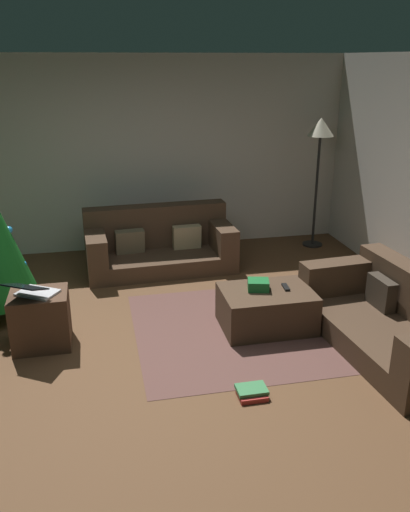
{
  "coord_description": "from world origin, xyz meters",
  "views": [
    {
      "loc": [
        -0.4,
        -4.14,
        2.53
      ],
      "look_at": [
        0.59,
        0.53,
        0.75
      ],
      "focal_mm": 37.29,
      "sensor_mm": 36.0,
      "label": 1
    }
  ],
  "objects_px": {
    "couch_right": "(398,321)",
    "ottoman": "(266,309)",
    "couch_left": "(159,245)",
    "book_stack": "(252,393)",
    "tv_remote": "(286,287)",
    "gift_box": "(258,285)",
    "corner_lamp": "(320,138)",
    "side_table": "(41,320)",
    "laptop": "(33,291)"
  },
  "relations": [
    {
      "from": "gift_box",
      "to": "corner_lamp",
      "type": "distance_m",
      "value": 2.88
    },
    {
      "from": "gift_box",
      "to": "corner_lamp",
      "type": "bearing_deg",
      "value": 55.4
    },
    {
      "from": "couch_left",
      "to": "side_table",
      "type": "relative_size",
      "value": 3.56
    },
    {
      "from": "book_stack",
      "to": "corner_lamp",
      "type": "relative_size",
      "value": 0.13
    },
    {
      "from": "side_table",
      "to": "laptop",
      "type": "xyz_separation_m",
      "value": [
        -0.03,
        -0.05,
        0.32
      ]
    },
    {
      "from": "couch_left",
      "to": "book_stack",
      "type": "relative_size",
      "value": 7.74
    },
    {
      "from": "ottoman",
      "to": "couch_left",
      "type": "bearing_deg",
      "value": 113.94
    },
    {
      "from": "couch_left",
      "to": "couch_right",
      "type": "xyz_separation_m",
      "value": [
        1.89,
        -2.49,
        -0.03
      ]
    },
    {
      "from": "couch_left",
      "to": "couch_right",
      "type": "height_order",
      "value": "couch_left"
    },
    {
      "from": "laptop",
      "to": "side_table",
      "type": "bearing_deg",
      "value": 57.8
    },
    {
      "from": "gift_box",
      "to": "corner_lamp",
      "type": "height_order",
      "value": "corner_lamp"
    },
    {
      "from": "couch_left",
      "to": "laptop",
      "type": "relative_size",
      "value": 3.6
    },
    {
      "from": "book_stack",
      "to": "corner_lamp",
      "type": "height_order",
      "value": "corner_lamp"
    },
    {
      "from": "tv_remote",
      "to": "side_table",
      "type": "bearing_deg",
      "value": -176.25
    },
    {
      "from": "couch_left",
      "to": "corner_lamp",
      "type": "relative_size",
      "value": 1.04
    },
    {
      "from": "laptop",
      "to": "corner_lamp",
      "type": "height_order",
      "value": "corner_lamp"
    },
    {
      "from": "couch_left",
      "to": "tv_remote",
      "type": "height_order",
      "value": "couch_left"
    },
    {
      "from": "ottoman",
      "to": "laptop",
      "type": "distance_m",
      "value": 2.22
    },
    {
      "from": "couch_left",
      "to": "side_table",
      "type": "height_order",
      "value": "couch_left"
    },
    {
      "from": "book_stack",
      "to": "corner_lamp",
      "type": "distance_m",
      "value": 4.14
    },
    {
      "from": "laptop",
      "to": "couch_right",
      "type": "bearing_deg",
      "value": -11.52
    },
    {
      "from": "ottoman",
      "to": "book_stack",
      "type": "xyz_separation_m",
      "value": [
        -0.48,
        -1.1,
        -0.16
      ]
    },
    {
      "from": "corner_lamp",
      "to": "book_stack",
      "type": "bearing_deg",
      "value": -119.76
    },
    {
      "from": "ottoman",
      "to": "side_table",
      "type": "height_order",
      "value": "side_table"
    },
    {
      "from": "tv_remote",
      "to": "laptop",
      "type": "relative_size",
      "value": 0.31
    },
    {
      "from": "couch_right",
      "to": "book_stack",
      "type": "bearing_deg",
      "value": 103.08
    },
    {
      "from": "couch_right",
      "to": "corner_lamp",
      "type": "height_order",
      "value": "corner_lamp"
    },
    {
      "from": "laptop",
      "to": "book_stack",
      "type": "bearing_deg",
      "value": -33.79
    },
    {
      "from": "couch_left",
      "to": "book_stack",
      "type": "height_order",
      "value": "couch_left"
    },
    {
      "from": "couch_right",
      "to": "ottoman",
      "type": "relative_size",
      "value": 2.17
    },
    {
      "from": "couch_right",
      "to": "laptop",
      "type": "relative_size",
      "value": 3.72
    },
    {
      "from": "couch_left",
      "to": "book_stack",
      "type": "distance_m",
      "value": 3.01
    },
    {
      "from": "couch_left",
      "to": "corner_lamp",
      "type": "distance_m",
      "value": 2.61
    },
    {
      "from": "side_table",
      "to": "laptop",
      "type": "relative_size",
      "value": 1.01
    },
    {
      "from": "ottoman",
      "to": "book_stack",
      "type": "height_order",
      "value": "ottoman"
    },
    {
      "from": "tv_remote",
      "to": "laptop",
      "type": "height_order",
      "value": "laptop"
    },
    {
      "from": "couch_left",
      "to": "book_stack",
      "type": "xyz_separation_m",
      "value": [
        0.35,
        -2.98,
        -0.26
      ]
    },
    {
      "from": "side_table",
      "to": "book_stack",
      "type": "xyz_separation_m",
      "value": [
        1.68,
        -1.2,
        -0.23
      ]
    },
    {
      "from": "gift_box",
      "to": "laptop",
      "type": "xyz_separation_m",
      "value": [
        -2.11,
        -0.0,
        0.14
      ]
    },
    {
      "from": "couch_right",
      "to": "ottoman",
      "type": "height_order",
      "value": "couch_right"
    },
    {
      "from": "couch_left",
      "to": "couch_right",
      "type": "distance_m",
      "value": 3.13
    },
    {
      "from": "gift_box",
      "to": "corner_lamp",
      "type": "xyz_separation_m",
      "value": [
        1.52,
        2.2,
        1.09
      ]
    },
    {
      "from": "side_table",
      "to": "laptop",
      "type": "height_order",
      "value": "laptop"
    },
    {
      "from": "tv_remote",
      "to": "ottoman",
      "type": "bearing_deg",
      "value": -168.83
    },
    {
      "from": "side_table",
      "to": "corner_lamp",
      "type": "height_order",
      "value": "corner_lamp"
    },
    {
      "from": "couch_right",
      "to": "side_table",
      "type": "bearing_deg",
      "value": 73.1
    },
    {
      "from": "ottoman",
      "to": "gift_box",
      "type": "bearing_deg",
      "value": 149.59
    },
    {
      "from": "couch_left",
      "to": "couch_right",
      "type": "bearing_deg",
      "value": 124.58
    },
    {
      "from": "ottoman",
      "to": "book_stack",
      "type": "relative_size",
      "value": 3.69
    },
    {
      "from": "tv_remote",
      "to": "book_stack",
      "type": "height_order",
      "value": "tv_remote"
    }
  ]
}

